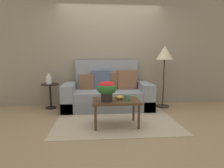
{
  "coord_description": "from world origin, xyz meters",
  "views": [
    {
      "loc": [
        -0.37,
        -3.58,
        1.23
      ],
      "look_at": [
        -0.05,
        0.23,
        0.68
      ],
      "focal_mm": 30.51,
      "sensor_mm": 36.0,
      "label": 1
    }
  ],
  "objects_px": {
    "coffee_table": "(116,103)",
    "table_vase": "(49,80)",
    "floor_lamp": "(165,56)",
    "coffee_mug": "(127,98)",
    "couch": "(108,94)",
    "side_table": "(50,91)",
    "snack_bowl": "(120,97)",
    "potted_plant": "(107,88)"
  },
  "relations": [
    {
      "from": "potted_plant",
      "to": "couch",
      "type": "bearing_deg",
      "value": 85.57
    },
    {
      "from": "couch",
      "to": "table_vase",
      "type": "distance_m",
      "value": 1.43
    },
    {
      "from": "table_vase",
      "to": "coffee_table",
      "type": "bearing_deg",
      "value": -41.43
    },
    {
      "from": "floor_lamp",
      "to": "snack_bowl",
      "type": "bearing_deg",
      "value": -136.68
    },
    {
      "from": "potted_plant",
      "to": "table_vase",
      "type": "relative_size",
      "value": 1.39
    },
    {
      "from": "potted_plant",
      "to": "coffee_mug",
      "type": "relative_size",
      "value": 2.41
    },
    {
      "from": "floor_lamp",
      "to": "coffee_mug",
      "type": "distance_m",
      "value": 1.84
    },
    {
      "from": "side_table",
      "to": "snack_bowl",
      "type": "height_order",
      "value": "side_table"
    },
    {
      "from": "side_table",
      "to": "floor_lamp",
      "type": "distance_m",
      "value": 2.85
    },
    {
      "from": "snack_bowl",
      "to": "table_vase",
      "type": "bearing_deg",
      "value": 140.78
    },
    {
      "from": "coffee_mug",
      "to": "side_table",
      "type": "bearing_deg",
      "value": 139.57
    },
    {
      "from": "floor_lamp",
      "to": "table_vase",
      "type": "xyz_separation_m",
      "value": [
        -2.74,
        0.09,
        -0.56
      ]
    },
    {
      "from": "couch",
      "to": "potted_plant",
      "type": "xyz_separation_m",
      "value": [
        -0.1,
        -1.25,
        0.35
      ]
    },
    {
      "from": "coffee_mug",
      "to": "couch",
      "type": "bearing_deg",
      "value": 101.31
    },
    {
      "from": "couch",
      "to": "coffee_mug",
      "type": "distance_m",
      "value": 1.31
    },
    {
      "from": "couch",
      "to": "coffee_mug",
      "type": "bearing_deg",
      "value": -78.69
    },
    {
      "from": "couch",
      "to": "floor_lamp",
      "type": "height_order",
      "value": "floor_lamp"
    },
    {
      "from": "potted_plant",
      "to": "side_table",
      "type": "bearing_deg",
      "value": 132.95
    },
    {
      "from": "potted_plant",
      "to": "snack_bowl",
      "type": "height_order",
      "value": "potted_plant"
    },
    {
      "from": "coffee_table",
      "to": "floor_lamp",
      "type": "height_order",
      "value": "floor_lamp"
    },
    {
      "from": "couch",
      "to": "snack_bowl",
      "type": "relative_size",
      "value": 14.48
    },
    {
      "from": "table_vase",
      "to": "floor_lamp",
      "type": "bearing_deg",
      "value": -1.92
    },
    {
      "from": "table_vase",
      "to": "couch",
      "type": "bearing_deg",
      "value": -3.89
    },
    {
      "from": "couch",
      "to": "side_table",
      "type": "bearing_deg",
      "value": 175.65
    },
    {
      "from": "snack_bowl",
      "to": "table_vase",
      "type": "xyz_separation_m",
      "value": [
        -1.52,
        1.24,
        0.18
      ]
    },
    {
      "from": "potted_plant",
      "to": "table_vase",
      "type": "height_order",
      "value": "table_vase"
    },
    {
      "from": "coffee_table",
      "to": "table_vase",
      "type": "distance_m",
      "value": 1.95
    },
    {
      "from": "coffee_table",
      "to": "table_vase",
      "type": "bearing_deg",
      "value": 138.57
    },
    {
      "from": "floor_lamp",
      "to": "potted_plant",
      "type": "height_order",
      "value": "floor_lamp"
    },
    {
      "from": "snack_bowl",
      "to": "coffee_table",
      "type": "bearing_deg",
      "value": -150.62
    },
    {
      "from": "floor_lamp",
      "to": "potted_plant",
      "type": "bearing_deg",
      "value": -139.25
    },
    {
      "from": "couch",
      "to": "side_table",
      "type": "relative_size",
      "value": 3.46
    },
    {
      "from": "floor_lamp",
      "to": "snack_bowl",
      "type": "height_order",
      "value": "floor_lamp"
    },
    {
      "from": "snack_bowl",
      "to": "table_vase",
      "type": "height_order",
      "value": "table_vase"
    },
    {
      "from": "floor_lamp",
      "to": "snack_bowl",
      "type": "relative_size",
      "value": 10.51
    },
    {
      "from": "couch",
      "to": "table_vase",
      "type": "relative_size",
      "value": 8.41
    },
    {
      "from": "snack_bowl",
      "to": "table_vase",
      "type": "relative_size",
      "value": 0.58
    },
    {
      "from": "potted_plant",
      "to": "snack_bowl",
      "type": "bearing_deg",
      "value": 24.15
    },
    {
      "from": "coffee_table",
      "to": "table_vase",
      "type": "xyz_separation_m",
      "value": [
        -1.45,
        1.28,
        0.27
      ]
    },
    {
      "from": "floor_lamp",
      "to": "potted_plant",
      "type": "distance_m",
      "value": 2.0
    },
    {
      "from": "coffee_table",
      "to": "coffee_mug",
      "type": "xyz_separation_m",
      "value": [
        0.18,
        -0.09,
        0.11
      ]
    },
    {
      "from": "couch",
      "to": "snack_bowl",
      "type": "distance_m",
      "value": 1.17
    }
  ]
}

